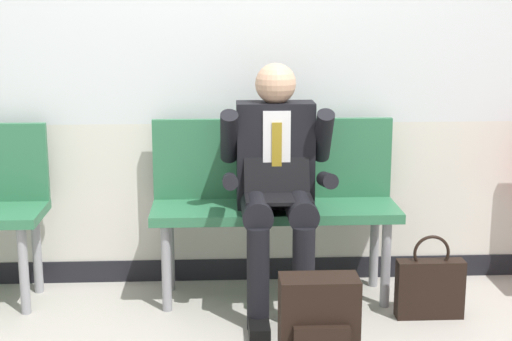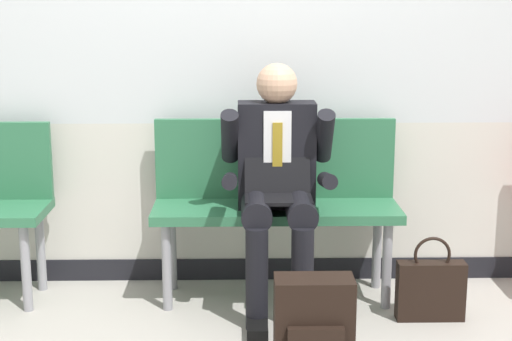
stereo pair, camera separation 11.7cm
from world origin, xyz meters
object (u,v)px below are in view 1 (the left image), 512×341
at_px(bench_with_person, 274,192).
at_px(backpack, 319,329).
at_px(handbag, 430,287).
at_px(person_seated, 277,180).

relative_size(bench_with_person, backpack, 2.92).
relative_size(backpack, handbag, 1.03).
distance_m(bench_with_person, person_seated, 0.23).
relative_size(bench_with_person, person_seated, 1.03).
height_order(bench_with_person, handbag, bench_with_person).
height_order(bench_with_person, person_seated, person_seated).
distance_m(bench_with_person, handbag, 0.94).
height_order(person_seated, handbag, person_seated).
bearing_deg(backpack, handbag, 43.13).
relative_size(person_seated, handbag, 2.92).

